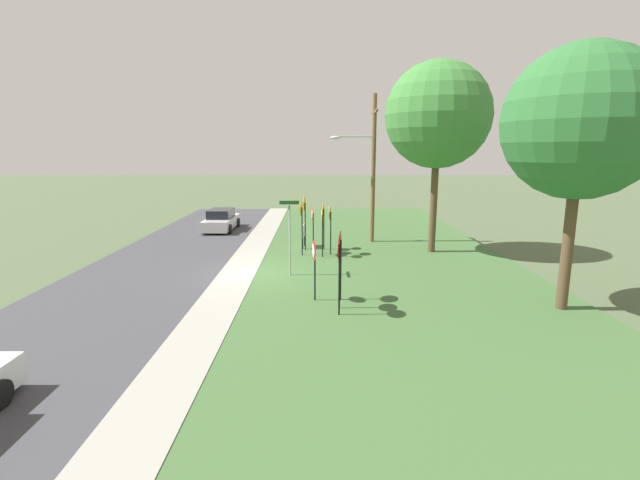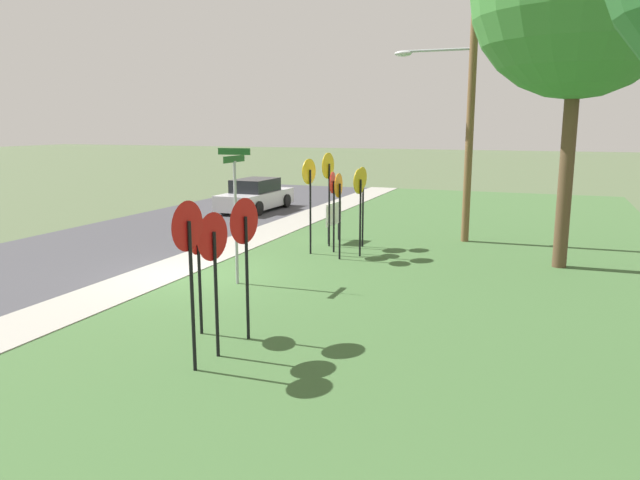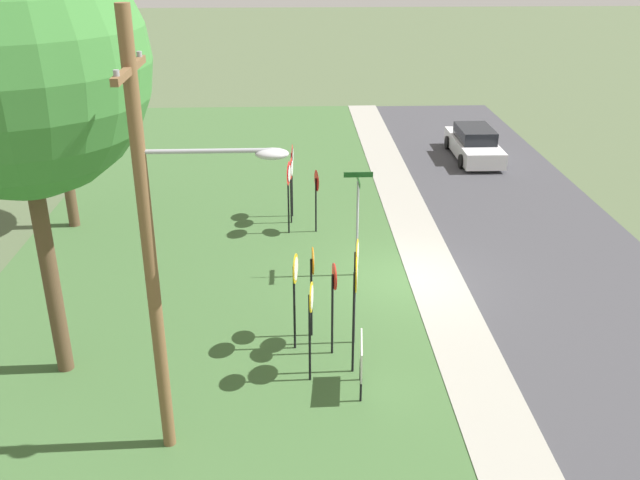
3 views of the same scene
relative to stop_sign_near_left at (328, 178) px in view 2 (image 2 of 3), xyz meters
name	(u,v)px [view 2 (image 2 of 3)]	position (x,y,z in m)	size (l,w,h in m)	color
ground_plane	(191,276)	(4.58, -1.98, -2.14)	(160.00, 160.00, 0.00)	#4C5B3D
road_asphalt	(43,261)	(4.58, -6.78, -2.14)	(44.00, 6.40, 0.01)	#3D3D42
sidewalk_strip	(164,272)	(4.58, -2.78, -2.11)	(44.00, 1.60, 0.06)	#99968C
grass_median	(431,300)	(4.58, 4.02, -2.12)	(44.00, 12.00, 0.04)	#3D6033
stop_sign_near_left	(328,178)	(0.00, 0.00, 0.00)	(0.78, 0.13, 2.86)	black
stop_sign_near_right	(360,193)	(1.04, 1.31, -0.30)	(0.70, 0.14, 2.49)	black
stop_sign_far_left	(333,195)	(0.78, 0.43, -0.42)	(0.62, 0.11, 2.36)	black
stop_sign_far_center	(362,190)	(-0.29, 0.99, -0.35)	(0.66, 0.12, 2.44)	black
stop_sign_far_right	(309,185)	(1.23, -0.13, -0.11)	(0.72, 0.14, 2.74)	black
stop_sign_center_tall	(339,198)	(1.60, 0.89, -0.38)	(0.66, 0.10, 2.39)	black
yield_sign_near_left	(188,245)	(9.64, 1.31, -0.15)	(0.75, 0.11, 2.61)	black
yield_sign_near_right	(213,250)	(9.02, 1.35, -0.35)	(0.77, 0.13, 2.35)	black
yield_sign_far_left	(197,246)	(8.20, 0.53, -0.51)	(0.70, 0.15, 2.16)	black
yield_sign_far_right	(244,234)	(8.13, 1.44, -0.24)	(0.78, 0.15, 2.48)	black
street_name_post	(235,205)	(4.91, -0.50, -0.23)	(0.96, 0.82, 3.17)	#9EA0A8
utility_pole	(465,98)	(-2.31, 3.66, 2.38)	(2.10, 2.57, 8.27)	brown
notice_board	(334,216)	(-0.73, -0.08, -1.27)	(1.10, 0.13, 1.25)	black
parked_hatchback_near	(256,196)	(-6.46, -5.76, -1.50)	(4.41, 1.98, 1.39)	silver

